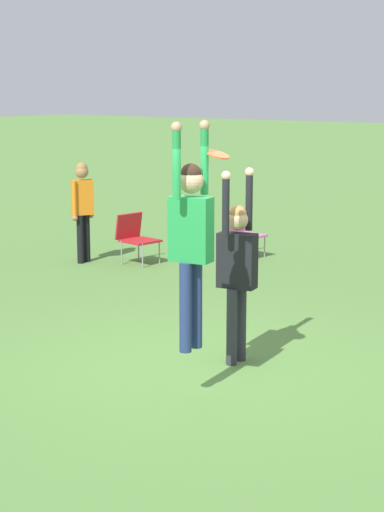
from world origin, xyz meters
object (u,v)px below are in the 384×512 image
(camping_chair_1, at_px, (135,235))
(person_defending, at_px, (237,261))
(frisbee, at_px, (217,154))
(person_spectator_near, at_px, (83,203))
(camping_chair_2, at_px, (243,230))
(person_jumping, at_px, (191,230))

(camping_chair_1, bearing_deg, person_defending, 60.32)
(frisbee, xyz_separation_m, person_spectator_near, (3.94, 5.47, -1.35))
(camping_chair_2, relative_size, person_spectator_near, 0.50)
(camping_chair_1, height_order, person_spectator_near, person_spectator_near)
(person_defending, xyz_separation_m, camping_chair_2, (5.17, 3.17, -0.66))
(person_defending, bearing_deg, camping_chair_1, 131.00)
(person_defending, height_order, camping_chair_1, person_defending)
(camping_chair_1, xyz_separation_m, person_spectator_near, (-0.47, 0.79, 0.56))
(person_defending, height_order, person_spectator_near, person_defending)
(person_jumping, relative_size, person_spectator_near, 1.28)
(person_jumping, bearing_deg, person_spectator_near, -48.17)
(camping_chair_1, bearing_deg, camping_chair_2, 151.60)
(person_defending, relative_size, person_spectator_near, 1.24)
(frisbee, height_order, camping_chair_2, frisbee)
(person_defending, relative_size, frisbee, 8.84)
(person_jumping, distance_m, camping_chair_1, 6.72)
(camping_chair_1, xyz_separation_m, camping_chair_2, (1.58, -1.23, -0.00))
(person_jumping, bearing_deg, frisbee, -112.57)
(person_defending, relative_size, camping_chair_2, 2.48)
(person_defending, height_order, camping_chair_2, person_defending)
(frisbee, distance_m, camping_chair_1, 6.71)
(person_jumping, bearing_deg, person_defending, -90.00)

